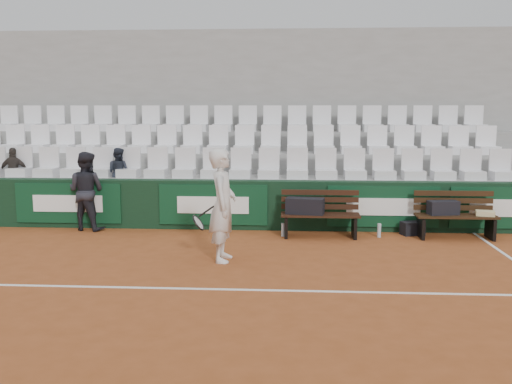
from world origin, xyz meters
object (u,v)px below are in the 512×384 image
at_px(sports_bag_ground, 412,228).
at_px(water_bottle_far, 379,230).
at_px(bench_right, 456,227).
at_px(ball_kid, 86,191).
at_px(spectator_c, 118,152).
at_px(tennis_player, 223,205).
at_px(sports_bag_right, 443,208).
at_px(water_bottle_near, 283,230).
at_px(spectator_b, 13,151).
at_px(bench_left, 320,225).
at_px(sports_bag_left, 305,206).

distance_m(sports_bag_ground, water_bottle_far, 0.73).
xyz_separation_m(bench_right, ball_kid, (-7.27, 0.33, 0.57)).
bearing_deg(bench_right, spectator_c, 170.70).
distance_m(water_bottle_far, tennis_player, 3.44).
bearing_deg(tennis_player, sports_bag_right, 25.74).
bearing_deg(ball_kid, tennis_player, 157.77).
relative_size(bench_right, sports_bag_ground, 3.50).
height_order(water_bottle_near, spectator_b, spectator_b).
relative_size(bench_left, sports_bag_right, 2.67).
relative_size(ball_kid, spectator_c, 1.49).
distance_m(bench_right, ball_kid, 7.30).
bearing_deg(water_bottle_near, sports_bag_ground, 6.59).
bearing_deg(spectator_b, sports_bag_left, 158.86).
distance_m(water_bottle_near, spectator_c, 4.00).
bearing_deg(water_bottle_near, ball_kid, 174.77).
relative_size(water_bottle_near, water_bottle_far, 0.97).
distance_m(water_bottle_near, tennis_player, 2.21).
bearing_deg(sports_bag_left, sports_bag_ground, 8.25).
relative_size(sports_bag_ground, tennis_player, 0.24).
bearing_deg(spectator_c, bench_right, -176.79).
distance_m(bench_left, bench_right, 2.57).
distance_m(sports_bag_ground, ball_kid, 6.55).
bearing_deg(spectator_b, sports_bag_right, 162.56).
bearing_deg(ball_kid, sports_bag_right, -168.67).
distance_m(sports_bag_left, spectator_c, 4.25).
bearing_deg(water_bottle_far, sports_bag_right, 2.60).
bearing_deg(sports_bag_right, water_bottle_far, -177.40).
distance_m(sports_bag_left, sports_bag_ground, 2.18).
distance_m(bench_right, spectator_c, 7.06).
relative_size(water_bottle_far, ball_kid, 0.17).
height_order(bench_right, tennis_player, tennis_player).
height_order(sports_bag_right, water_bottle_near, sports_bag_right).
bearing_deg(sports_bag_left, bench_right, 1.04).
distance_m(sports_bag_right, sports_bag_ground, 0.71).
distance_m(water_bottle_near, ball_kid, 4.07).
bearing_deg(spectator_b, tennis_player, 138.13).
height_order(water_bottle_far, spectator_c, spectator_c).
distance_m(bench_left, water_bottle_near, 0.72).
distance_m(water_bottle_far, ball_kid, 5.88).
bearing_deg(sports_bag_ground, bench_right, -18.67).
bearing_deg(spectator_c, tennis_player, 143.71).
bearing_deg(water_bottle_far, sports_bag_left, -178.13).
xyz_separation_m(sports_bag_left, spectator_c, (-3.98, 1.17, 0.93)).
relative_size(bench_left, sports_bag_left, 2.10).
xyz_separation_m(bench_left, spectator_c, (-4.28, 1.16, 1.31)).
bearing_deg(bench_left, sports_bag_ground, 9.27).
xyz_separation_m(bench_right, water_bottle_near, (-3.28, -0.04, -0.10)).
distance_m(sports_bag_left, spectator_b, 6.46).
bearing_deg(water_bottle_near, water_bottle_far, 1.01).
bearing_deg(spectator_b, ball_kid, 146.54).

